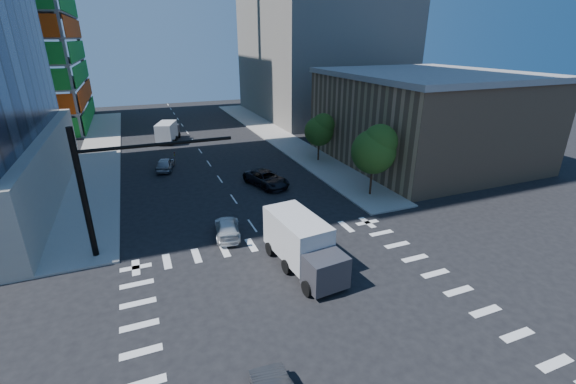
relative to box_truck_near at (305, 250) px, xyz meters
name	(u,v)px	position (x,y,z in m)	size (l,w,h in m)	color
ground	(317,318)	(-1.32, -4.59, -1.50)	(160.00, 160.00, 0.00)	black
road_markings	(317,318)	(-1.32, -4.59, -1.49)	(20.00, 20.00, 0.01)	silver
sidewalk_ne	(277,136)	(11.18, 35.41, -1.42)	(5.00, 60.00, 0.15)	#989490
sidewalk_nw	(100,152)	(-13.82, 35.41, -1.42)	(5.00, 60.00, 0.15)	#989490
commercial_building	(424,117)	(23.68, 17.41, 3.82)	(20.50, 22.50, 10.60)	#A17D5D
bg_building_ne	(320,39)	(25.68, 50.41, 12.50)	(24.00, 30.00, 28.00)	slate
signal_mast_nw	(106,180)	(-11.32, 6.91, 4.00)	(10.20, 0.40, 9.00)	black
tree_south	(375,149)	(11.31, 9.32, 3.19)	(4.16, 4.16, 6.82)	#382316
tree_north	(320,129)	(11.61, 21.32, 2.49)	(3.54, 3.52, 5.78)	#382316
car_nb_far	(266,179)	(2.72, 15.64, -0.72)	(2.56, 5.56, 1.54)	black
car_sb_near	(227,228)	(-3.56, 6.56, -0.85)	(1.81, 4.44, 1.29)	white
car_sb_mid	(165,164)	(-6.45, 24.81, -0.76)	(1.73, 4.30, 1.47)	#98999F
box_truck_near	(305,250)	(0.00, 0.00, 0.00)	(3.37, 6.69, 3.38)	black
box_truck_far	(168,133)	(-4.63, 38.51, -0.21)	(4.04, 6.03, 2.92)	black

